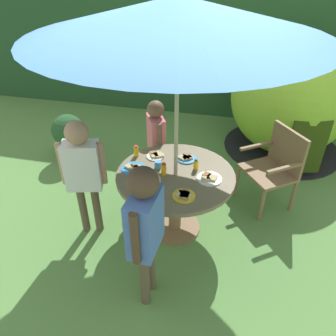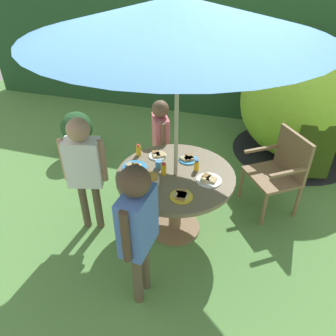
# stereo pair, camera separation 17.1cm
# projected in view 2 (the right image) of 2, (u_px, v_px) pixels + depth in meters

# --- Properties ---
(ground_plane) EXTENTS (10.00, 10.00, 0.02)m
(ground_plane) POSITION_uv_depth(u_px,v_px,m) (175.00, 228.00, 3.49)
(ground_plane) COLOR #548442
(hedge_backdrop) EXTENTS (9.00, 0.70, 2.19)m
(hedge_backdrop) POSITION_uv_depth(u_px,v_px,m) (228.00, 48.00, 5.43)
(hedge_backdrop) COLOR #234C28
(hedge_backdrop) RESTS_ON ground_plane
(garden_table) EXTENTS (1.14, 1.14, 0.70)m
(garden_table) POSITION_uv_depth(u_px,v_px,m) (175.00, 187.00, 3.18)
(garden_table) COLOR brown
(garden_table) RESTS_ON ground_plane
(patio_umbrella) EXTENTS (2.29, 2.29, 2.22)m
(patio_umbrella) POSITION_uv_depth(u_px,v_px,m) (178.00, 16.00, 2.31)
(patio_umbrella) COLOR #B7AD8C
(patio_umbrella) RESTS_ON ground_plane
(wooden_chair) EXTENTS (0.68, 0.69, 0.90)m
(wooden_chair) POSITION_uv_depth(u_px,v_px,m) (280.00, 168.00, 3.52)
(wooden_chair) COLOR brown
(wooden_chair) RESTS_ON ground_plane
(dome_tent) EXTENTS (2.04, 2.04, 1.62)m
(dome_tent) POSITION_uv_depth(u_px,v_px,m) (303.00, 100.00, 4.33)
(dome_tent) COLOR #8CC633
(dome_tent) RESTS_ON ground_plane
(potted_plant) EXTENTS (0.44, 0.44, 0.64)m
(potted_plant) POSITION_uv_depth(u_px,v_px,m) (77.00, 132.00, 4.55)
(potted_plant) COLOR brown
(potted_plant) RESTS_ON ground_plane
(child_in_pink_shirt) EXTENTS (0.28, 0.35, 1.12)m
(child_in_pink_shirt) POSITION_uv_depth(u_px,v_px,m) (161.00, 134.00, 3.73)
(child_in_pink_shirt) COLOR navy
(child_in_pink_shirt) RESTS_ON ground_plane
(child_in_white_shirt) EXTENTS (0.42, 0.26, 1.27)m
(child_in_white_shirt) POSITION_uv_depth(u_px,v_px,m) (84.00, 163.00, 3.06)
(child_in_white_shirt) COLOR brown
(child_in_white_shirt) RESTS_ON ground_plane
(child_in_blue_shirt) EXTENTS (0.22, 0.44, 1.32)m
(child_in_blue_shirt) POSITION_uv_depth(u_px,v_px,m) (138.00, 221.00, 2.36)
(child_in_blue_shirt) COLOR brown
(child_in_blue_shirt) RESTS_ON ground_plane
(snack_bowl) EXTENTS (0.18, 0.18, 0.09)m
(snack_bowl) POSITION_uv_depth(u_px,v_px,m) (150.00, 179.00, 2.96)
(snack_bowl) COLOR white
(snack_bowl) RESTS_ON garden_table
(plate_mid_right) EXTENTS (0.20, 0.20, 0.03)m
(plate_mid_right) POSITION_uv_depth(u_px,v_px,m) (181.00, 196.00, 2.80)
(plate_mid_right) COLOR yellow
(plate_mid_right) RESTS_ON garden_table
(plate_far_right) EXTENTS (0.19, 0.19, 0.03)m
(plate_far_right) POSITION_uv_depth(u_px,v_px,m) (188.00, 159.00, 3.29)
(plate_far_right) COLOR #338CD8
(plate_far_right) RESTS_ON garden_table
(plate_center_back) EXTENTS (0.24, 0.24, 0.03)m
(plate_center_back) POSITION_uv_depth(u_px,v_px,m) (135.00, 167.00, 3.17)
(plate_center_back) COLOR #338CD8
(plate_center_back) RESTS_ON garden_table
(plate_center_front) EXTENTS (0.24, 0.24, 0.03)m
(plate_center_front) POSITION_uv_depth(u_px,v_px,m) (209.00, 180.00, 3.00)
(plate_center_front) COLOR white
(plate_center_front) RESTS_ON garden_table
(plate_far_left) EXTENTS (0.18, 0.18, 0.03)m
(plate_far_left) POSITION_uv_depth(u_px,v_px,m) (158.00, 155.00, 3.35)
(plate_far_left) COLOR white
(plate_far_left) RESTS_ON garden_table
(juice_bottle_near_left) EXTENTS (0.05, 0.05, 0.12)m
(juice_bottle_near_left) POSITION_uv_depth(u_px,v_px,m) (139.00, 150.00, 3.35)
(juice_bottle_near_left) COLOR yellow
(juice_bottle_near_left) RESTS_ON garden_table
(juice_bottle_near_right) EXTENTS (0.05, 0.05, 0.13)m
(juice_bottle_near_right) POSITION_uv_depth(u_px,v_px,m) (164.00, 169.00, 3.05)
(juice_bottle_near_right) COLOR yellow
(juice_bottle_near_right) RESTS_ON garden_table
(juice_bottle_mid_left) EXTENTS (0.06, 0.06, 0.12)m
(juice_bottle_mid_left) POSITION_uv_depth(u_px,v_px,m) (147.00, 195.00, 2.75)
(juice_bottle_mid_left) COLOR yellow
(juice_bottle_mid_left) RESTS_ON garden_table
(juice_bottle_front_edge) EXTENTS (0.05, 0.05, 0.12)m
(juice_bottle_front_edge) POSITION_uv_depth(u_px,v_px,m) (197.00, 165.00, 3.12)
(juice_bottle_front_edge) COLOR yellow
(juice_bottle_front_edge) RESTS_ON garden_table
(cup_near) EXTENTS (0.07, 0.07, 0.07)m
(cup_near) POSITION_uv_depth(u_px,v_px,m) (159.00, 164.00, 3.17)
(cup_near) COLOR #4C99D8
(cup_near) RESTS_ON garden_table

